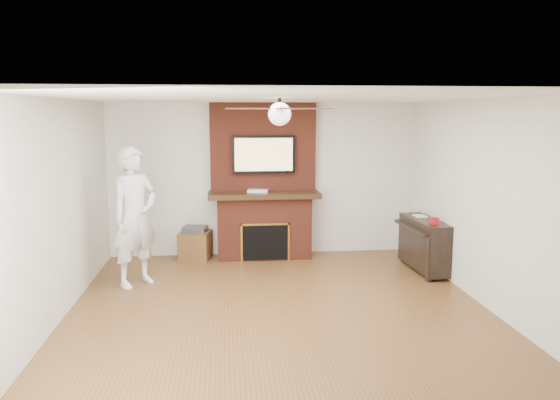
{
  "coord_description": "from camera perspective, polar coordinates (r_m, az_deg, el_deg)",
  "views": [
    {
      "loc": [
        -0.63,
        -6.17,
        2.33
      ],
      "look_at": [
        0.1,
        0.9,
        1.2
      ],
      "focal_mm": 35.0,
      "sensor_mm": 36.0,
      "label": 1
    }
  ],
  "objects": [
    {
      "name": "ceiling_fan",
      "position": [
        6.2,
        -0.04,
        9.08
      ],
      "size": [
        1.21,
        1.21,
        0.31
      ],
      "color": "black",
      "rests_on": "room_shell"
    },
    {
      "name": "room_shell",
      "position": [
        6.29,
        -0.04,
        -0.82
      ],
      "size": [
        5.36,
        5.86,
        2.86
      ],
      "color": "#543418",
      "rests_on": "ground"
    },
    {
      "name": "side_table",
      "position": [
        8.91,
        -8.84,
        -4.57
      ],
      "size": [
        0.55,
        0.55,
        0.54
      ],
      "rotation": [
        0.0,
        0.0,
        -0.2
      ],
      "color": "#513317",
      "rests_on": "ground"
    },
    {
      "name": "cable_box",
      "position": [
        8.72,
        -2.33,
        0.96
      ],
      "size": [
        0.35,
        0.24,
        0.05
      ],
      "primitive_type": "cube",
      "rotation": [
        0.0,
        0.0,
        -0.2
      ],
      "color": "silver",
      "rests_on": "fireplace"
    },
    {
      "name": "candle_green",
      "position": [
        8.81,
        -1.65,
        -5.99
      ],
      "size": [
        0.07,
        0.07,
        0.09
      ],
      "primitive_type": "cylinder",
      "color": "#549039",
      "rests_on": "ground"
    },
    {
      "name": "candle_blue",
      "position": [
        8.83,
        0.15,
        -5.99
      ],
      "size": [
        0.06,
        0.06,
        0.07
      ],
      "primitive_type": "cylinder",
      "color": "teal",
      "rests_on": "ground"
    },
    {
      "name": "fireplace",
      "position": [
        8.84,
        -1.72,
        0.37
      ],
      "size": [
        1.78,
        0.64,
        2.5
      ],
      "color": "maroon",
      "rests_on": "ground"
    },
    {
      "name": "person",
      "position": [
        7.61,
        -14.92,
        -1.7
      ],
      "size": [
        0.82,
        0.82,
        1.9
      ],
      "primitive_type": "imported",
      "rotation": [
        0.0,
        0.0,
        0.79
      ],
      "color": "silver",
      "rests_on": "ground"
    },
    {
      "name": "candle_orange",
      "position": [
        8.85,
        -2.35,
        -5.75
      ],
      "size": [
        0.07,
        0.07,
        0.13
      ],
      "primitive_type": "cylinder",
      "color": "red",
      "rests_on": "ground"
    },
    {
      "name": "tv",
      "position": [
        8.72,
        -1.72,
        4.78
      ],
      "size": [
        1.0,
        0.08,
        0.6
      ],
      "color": "black",
      "rests_on": "fireplace"
    },
    {
      "name": "piano",
      "position": [
        8.4,
        14.82,
        -4.4
      ],
      "size": [
        0.5,
        1.21,
        0.87
      ],
      "rotation": [
        0.0,
        0.0,
        0.05
      ],
      "color": "black",
      "rests_on": "ground"
    },
    {
      "name": "candle_cream",
      "position": [
        8.83,
        -0.94,
        -5.85
      ],
      "size": [
        0.08,
        0.08,
        0.12
      ],
      "primitive_type": "cylinder",
      "color": "beige",
      "rests_on": "ground"
    }
  ]
}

